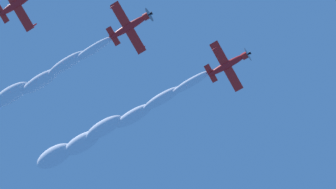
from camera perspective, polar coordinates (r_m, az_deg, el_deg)
name	(u,v)px	position (r m, az deg, el deg)	size (l,w,h in m)	color
airplane_lead	(229,64)	(72.06, 7.46, 3.71)	(7.51, 7.84, 3.17)	red
airplane_left_wingman	(131,26)	(69.74, -4.61, 8.41)	(7.46, 8.02, 2.80)	red
airplane_right_wingman	(18,3)	(72.69, -17.89, 10.68)	(7.46, 7.96, 2.85)	red
smoke_trail_lead	(96,134)	(79.08, -8.89, -4.87)	(32.55, 15.64, 4.00)	white
smoke_trail_left_wingman	(1,101)	(80.08, -19.78, -0.76)	(32.35, 15.00, 4.35)	white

